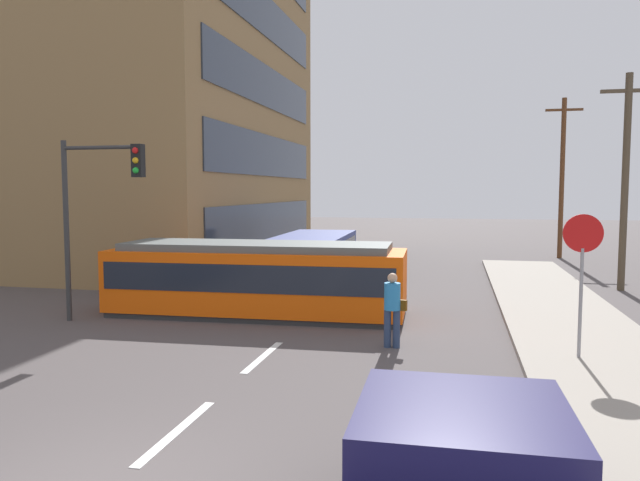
{
  "coord_description": "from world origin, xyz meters",
  "views": [
    {
      "loc": [
        3.88,
        -5.8,
        3.49
      ],
      "look_at": [
        0.49,
        9.29,
        2.2
      ],
      "focal_mm": 33.78,
      "sensor_mm": 36.0,
      "label": 1
    }
  ],
  "objects_px": {
    "stop_sign": "(582,256)",
    "utility_pole_far": "(562,175)",
    "traffic_light_mast": "(96,196)",
    "utility_pole_mid": "(625,178)",
    "city_bus": "(315,253)",
    "streetcar_tram": "(257,278)",
    "parked_sedan_mid": "(191,270)",
    "pedestrian_crossing": "(393,306)"
  },
  "relations": [
    {
      "from": "city_bus",
      "to": "stop_sign",
      "type": "height_order",
      "value": "stop_sign"
    },
    {
      "from": "parked_sedan_mid",
      "to": "utility_pole_far",
      "type": "bearing_deg",
      "value": 41.8
    },
    {
      "from": "streetcar_tram",
      "to": "city_bus",
      "type": "xyz_separation_m",
      "value": [
        0.05,
        6.9,
        -0.03
      ]
    },
    {
      "from": "streetcar_tram",
      "to": "pedestrian_crossing",
      "type": "height_order",
      "value": "streetcar_tram"
    },
    {
      "from": "traffic_light_mast",
      "to": "utility_pole_far",
      "type": "xyz_separation_m",
      "value": [
        14.44,
        18.79,
        0.92
      ]
    },
    {
      "from": "utility_pole_far",
      "to": "utility_pole_mid",
      "type": "bearing_deg",
      "value": -87.79
    },
    {
      "from": "traffic_light_mast",
      "to": "streetcar_tram",
      "type": "bearing_deg",
      "value": 26.19
    },
    {
      "from": "parked_sedan_mid",
      "to": "traffic_light_mast",
      "type": "relative_size",
      "value": 0.95
    },
    {
      "from": "pedestrian_crossing",
      "to": "traffic_light_mast",
      "type": "bearing_deg",
      "value": 173.58
    },
    {
      "from": "traffic_light_mast",
      "to": "utility_pole_mid",
      "type": "xyz_separation_m",
      "value": [
        14.83,
        8.53,
        0.57
      ]
    },
    {
      "from": "pedestrian_crossing",
      "to": "traffic_light_mast",
      "type": "height_order",
      "value": "traffic_light_mast"
    },
    {
      "from": "pedestrian_crossing",
      "to": "traffic_light_mast",
      "type": "relative_size",
      "value": 0.35
    },
    {
      "from": "city_bus",
      "to": "utility_pole_far",
      "type": "distance_m",
      "value": 14.97
    },
    {
      "from": "stop_sign",
      "to": "traffic_light_mast",
      "type": "distance_m",
      "value": 11.75
    },
    {
      "from": "stop_sign",
      "to": "streetcar_tram",
      "type": "bearing_deg",
      "value": 158.05
    },
    {
      "from": "stop_sign",
      "to": "traffic_light_mast",
      "type": "height_order",
      "value": "traffic_light_mast"
    },
    {
      "from": "city_bus",
      "to": "pedestrian_crossing",
      "type": "xyz_separation_m",
      "value": [
        4.01,
        -9.63,
        -0.08
      ]
    },
    {
      "from": "parked_sedan_mid",
      "to": "stop_sign",
      "type": "height_order",
      "value": "stop_sign"
    },
    {
      "from": "city_bus",
      "to": "utility_pole_far",
      "type": "xyz_separation_m",
      "value": [
        10.63,
        10.04,
        3.23
      ]
    },
    {
      "from": "utility_pole_mid",
      "to": "streetcar_tram",
      "type": "bearing_deg",
      "value": -148.88
    },
    {
      "from": "pedestrian_crossing",
      "to": "parked_sedan_mid",
      "type": "xyz_separation_m",
      "value": [
        -7.91,
        6.69,
        -0.32
      ]
    },
    {
      "from": "pedestrian_crossing",
      "to": "utility_pole_far",
      "type": "xyz_separation_m",
      "value": [
        6.61,
        19.67,
        3.31
      ]
    },
    {
      "from": "streetcar_tram",
      "to": "traffic_light_mast",
      "type": "relative_size",
      "value": 1.73
    },
    {
      "from": "traffic_light_mast",
      "to": "utility_pole_mid",
      "type": "distance_m",
      "value": 17.12
    },
    {
      "from": "streetcar_tram",
      "to": "pedestrian_crossing",
      "type": "relative_size",
      "value": 4.97
    },
    {
      "from": "parked_sedan_mid",
      "to": "stop_sign",
      "type": "relative_size",
      "value": 1.59
    },
    {
      "from": "stop_sign",
      "to": "utility_pole_far",
      "type": "bearing_deg",
      "value": 82.03
    },
    {
      "from": "pedestrian_crossing",
      "to": "streetcar_tram",
      "type": "bearing_deg",
      "value": 146.13
    },
    {
      "from": "city_bus",
      "to": "stop_sign",
      "type": "relative_size",
      "value": 1.99
    },
    {
      "from": "pedestrian_crossing",
      "to": "traffic_light_mast",
      "type": "distance_m",
      "value": 8.23
    },
    {
      "from": "utility_pole_mid",
      "to": "utility_pole_far",
      "type": "distance_m",
      "value": 10.27
    },
    {
      "from": "traffic_light_mast",
      "to": "city_bus",
      "type": "bearing_deg",
      "value": 66.48
    },
    {
      "from": "stop_sign",
      "to": "traffic_light_mast",
      "type": "bearing_deg",
      "value": 173.52
    },
    {
      "from": "utility_pole_mid",
      "to": "city_bus",
      "type": "bearing_deg",
      "value": 178.88
    },
    {
      "from": "parked_sedan_mid",
      "to": "utility_pole_far",
      "type": "relative_size",
      "value": 0.56
    },
    {
      "from": "parked_sedan_mid",
      "to": "utility_pole_far",
      "type": "xyz_separation_m",
      "value": [
        14.52,
        12.98,
        3.63
      ]
    },
    {
      "from": "city_bus",
      "to": "utility_pole_far",
      "type": "bearing_deg",
      "value": 43.37
    },
    {
      "from": "city_bus",
      "to": "parked_sedan_mid",
      "type": "bearing_deg",
      "value": -142.92
    },
    {
      "from": "utility_pole_far",
      "to": "traffic_light_mast",
      "type": "bearing_deg",
      "value": -127.53
    },
    {
      "from": "city_bus",
      "to": "utility_pole_mid",
      "type": "distance_m",
      "value": 11.4
    },
    {
      "from": "streetcar_tram",
      "to": "parked_sedan_mid",
      "type": "height_order",
      "value": "streetcar_tram"
    },
    {
      "from": "city_bus",
      "to": "pedestrian_crossing",
      "type": "relative_size",
      "value": 3.43
    }
  ]
}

